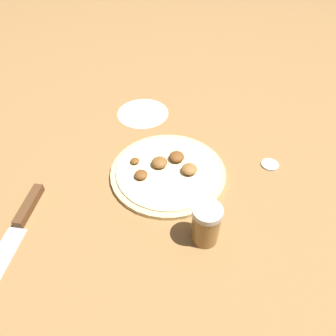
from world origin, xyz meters
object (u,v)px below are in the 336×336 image
pizza (168,171)px  spice_jar (206,224)px  knife (19,224)px  loose_cap (270,164)px

pizza → spice_jar: spice_jar is taller
pizza → spice_jar: (0.14, 0.12, 0.04)m
knife → loose_cap: knife is taller
pizza → knife: (0.23, -0.24, -0.00)m
spice_jar → knife: bearing=-76.8°
pizza → spice_jar: size_ratio=3.02×
pizza → spice_jar: 0.19m
knife → spice_jar: bearing=94.5°
spice_jar → loose_cap: size_ratio=2.09×
pizza → loose_cap: bearing=114.3°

